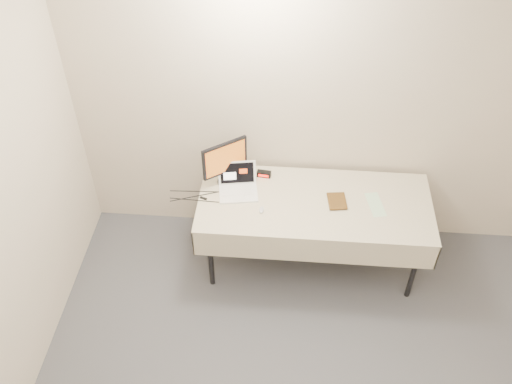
# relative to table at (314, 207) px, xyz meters

# --- Properties ---
(back_wall) EXTENTS (4.00, 0.10, 2.70)m
(back_wall) POSITION_rel_table_xyz_m (0.00, 0.45, 0.67)
(back_wall) COLOR beige
(back_wall) RESTS_ON ground
(table) EXTENTS (1.86, 0.81, 0.74)m
(table) POSITION_rel_table_xyz_m (0.00, 0.00, 0.00)
(table) COLOR black
(table) RESTS_ON ground
(laptop) EXTENTS (0.35, 0.33, 0.21)m
(laptop) POSITION_rel_table_xyz_m (-0.63, 0.10, 0.11)
(laptop) COLOR white
(laptop) RESTS_ON table
(monitor) EXTENTS (0.33, 0.25, 0.40)m
(monitor) POSITION_rel_table_xyz_m (-0.73, 0.18, 0.30)
(monitor) COLOR black
(monitor) RESTS_ON table
(book) EXTENTS (0.14, 0.03, 0.19)m
(book) POSITION_rel_table_xyz_m (0.10, 0.00, 0.16)
(book) COLOR brown
(book) RESTS_ON table
(alarm_clock) EXTENTS (0.12, 0.06, 0.05)m
(alarm_clock) POSITION_rel_table_xyz_m (-0.43, 0.28, 0.09)
(alarm_clock) COLOR black
(alarm_clock) RESTS_ON table
(clicker) EXTENTS (0.04, 0.08, 0.02)m
(clicker) POSITION_rel_table_xyz_m (-0.42, -0.13, 0.07)
(clicker) COLOR silver
(clicker) RESTS_ON table
(paper_form) EXTENTS (0.16, 0.29, 0.00)m
(paper_form) POSITION_rel_table_xyz_m (0.48, 0.01, 0.06)
(paper_form) COLOR #B2DAAE
(paper_form) RESTS_ON table
(usb_dongle) EXTENTS (0.06, 0.04, 0.01)m
(usb_dongle) POSITION_rel_table_xyz_m (-0.89, -0.03, 0.07)
(usb_dongle) COLOR black
(usb_dongle) RESTS_ON table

